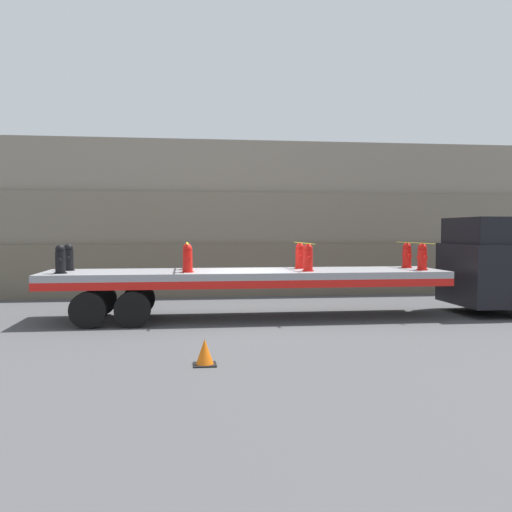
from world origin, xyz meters
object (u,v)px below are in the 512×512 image
fire_hydrant_black_near_0 (60,260)px  fire_hydrant_black_far_0 (69,258)px  truck_cab (494,265)px  fire_hydrant_red_far_1 (187,257)px  fire_hydrant_red_near_3 (422,257)px  fire_hydrant_red_far_2 (300,256)px  flatbed_trailer (226,279)px  fire_hydrant_red_near_2 (308,258)px  traffic_cone (205,352)px  fire_hydrant_red_near_1 (188,259)px  fire_hydrant_red_far_3 (407,256)px

fire_hydrant_black_near_0 → fire_hydrant_black_far_0: size_ratio=1.00×
truck_cab → fire_hydrant_red_far_1: truck_cab is taller
fire_hydrant_red_near_3 → fire_hydrant_black_far_0: bearing=173.6°
fire_hydrant_black_near_0 → fire_hydrant_red_far_2: (6.46, 1.08, 0.00)m
flatbed_trailer → fire_hydrant_red_far_2: fire_hydrant_red_far_2 is taller
fire_hydrant_red_near_2 → traffic_cone: size_ratio=1.55×
fire_hydrant_red_near_1 → fire_hydrant_red_far_1: same height
fire_hydrant_red_near_3 → fire_hydrant_red_far_3: bearing=90.0°
flatbed_trailer → fire_hydrant_red_far_1: (-1.06, 0.54, 0.58)m
truck_cab → fire_hydrant_red_near_2: bearing=-174.6°
fire_hydrant_red_far_2 → fire_hydrant_red_near_3: bearing=-18.6°
traffic_cone → fire_hydrant_red_near_3: bearing=38.1°
fire_hydrant_red_far_3 → traffic_cone: 8.73m
truck_cab → fire_hydrant_red_near_3: 2.53m
fire_hydrant_red_near_3 → traffic_cone: (-6.21, -4.87, -1.45)m
fire_hydrant_red_far_2 → traffic_cone: size_ratio=1.55×
fire_hydrant_red_near_2 → traffic_cone: (-2.98, -4.87, -1.45)m
truck_cab → fire_hydrant_black_far_0: truck_cab is taller
traffic_cone → fire_hydrant_red_far_3: bearing=43.8°
fire_hydrant_red_near_1 → fire_hydrant_red_near_3: same height
fire_hydrant_red_far_1 → fire_hydrant_red_far_2: (3.23, 0.00, 0.00)m
fire_hydrant_black_near_0 → fire_hydrant_red_far_1: size_ratio=1.00×
fire_hydrant_black_near_0 → fire_hydrant_red_near_1: bearing=0.0°
flatbed_trailer → fire_hydrant_black_far_0: 4.36m
traffic_cone → fire_hydrant_black_far_0: bearing=120.3°
fire_hydrant_red_near_1 → fire_hydrant_red_far_2: same height
fire_hydrant_red_far_2 → fire_hydrant_red_far_3: size_ratio=1.00×
fire_hydrant_red_near_2 → fire_hydrant_red_far_2: 1.08m
fire_hydrant_red_near_3 → fire_hydrant_red_near_1: bearing=180.0°
fire_hydrant_black_far_0 → traffic_cone: size_ratio=1.55×
flatbed_trailer → fire_hydrant_red_near_3: fire_hydrant_red_near_3 is taller
truck_cab → fire_hydrant_red_far_3: bearing=167.6°
fire_hydrant_black_far_0 → truck_cab: bearing=-2.6°
fire_hydrant_red_far_1 → fire_hydrant_red_far_2: size_ratio=1.00×
flatbed_trailer → fire_hydrant_red_far_3: (5.40, 0.54, 0.58)m
fire_hydrant_black_far_0 → fire_hydrant_red_far_3: (9.69, 0.00, 0.00)m
truck_cab → traffic_cone: size_ratio=5.86×
fire_hydrant_red_near_1 → fire_hydrant_red_far_3: (6.46, 1.08, 0.00)m
fire_hydrant_red_far_1 → traffic_cone: 6.13m
flatbed_trailer → fire_hydrant_black_near_0: (-4.29, -0.54, 0.58)m
fire_hydrant_red_far_1 → fire_hydrant_red_near_2: 3.41m
fire_hydrant_black_far_0 → traffic_cone: (3.48, -5.96, -1.45)m
fire_hydrant_red_far_2 → flatbed_trailer: bearing=-166.0°
flatbed_trailer → fire_hydrant_red_near_3: bearing=-5.7°
traffic_cone → truck_cab: bearing=32.0°
fire_hydrant_black_near_0 → fire_hydrant_red_far_3: same height
fire_hydrant_red_far_1 → flatbed_trailer: bearing=-27.1°
fire_hydrant_black_far_0 → fire_hydrant_red_near_3: same height
fire_hydrant_red_near_3 → fire_hydrant_black_near_0: bearing=180.0°
flatbed_trailer → fire_hydrant_black_near_0: bearing=-172.8°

